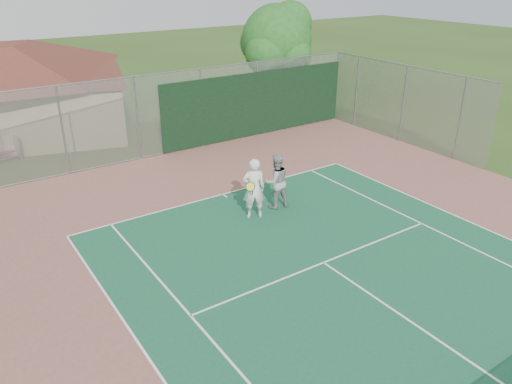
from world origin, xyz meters
The scene contains 5 objects.
back_fence centered at (2.11, 16.98, 1.67)m, with size 20.08×0.11×3.53m.
side_fence_right centered at (10.00, 12.50, 1.75)m, with size 0.08×9.00×3.50m.
tree centered at (7.78, 19.18, 3.92)m, with size 4.28×4.05×5.97m.
player_white_front centered at (-0.05, 9.79, 1.01)m, with size 0.97×0.86×2.02m.
player_grey_back centered at (0.97, 9.99, 0.94)m, with size 1.00×0.83×1.89m.
Camera 1 is at (-8.14, -2.29, 7.49)m, focal length 35.00 mm.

